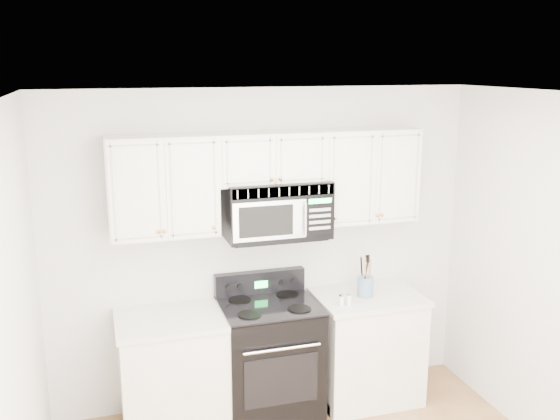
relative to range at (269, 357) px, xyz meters
name	(u,v)px	position (x,y,z in m)	size (l,w,h in m)	color
room	(347,335)	(0.05, -1.43, 0.82)	(3.51, 3.51, 2.61)	#A27B4D
base_cabinet_left	(176,377)	(-0.75, 0.01, -0.06)	(0.86, 0.65, 0.92)	silver
base_cabinet_right	(366,350)	(0.85, 0.01, -0.06)	(0.86, 0.65, 0.92)	silver
range	(269,357)	(0.00, 0.00, 0.00)	(0.75, 0.69, 1.12)	black
upper_cabinets	(269,175)	(0.05, 0.15, 1.45)	(2.44, 0.37, 0.75)	silver
microwave	(277,209)	(0.10, 0.11, 1.19)	(0.81, 0.45, 0.45)	black
utensil_crock	(365,285)	(0.81, -0.02, 0.53)	(0.13, 0.13, 0.35)	slate
shaker_salt	(349,299)	(0.61, -0.15, 0.49)	(0.04, 0.04, 0.10)	silver
shaker_pepper	(341,300)	(0.55, -0.15, 0.49)	(0.04, 0.04, 0.10)	silver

